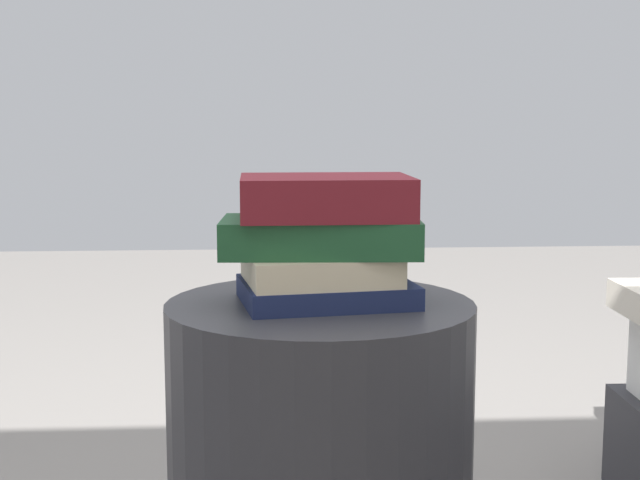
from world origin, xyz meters
name	(u,v)px	position (x,y,z in m)	size (l,w,h in m)	color
side_table	(320,463)	(0.00, 0.00, 0.26)	(0.48, 0.48, 0.52)	#333338
book_navy	(326,291)	(-0.01, 0.00, 0.53)	(0.26, 0.19, 0.03)	#19234C
book_cream	(323,268)	(0.00, 0.01, 0.57)	(0.22, 0.17, 0.04)	beige
book_forest	(320,236)	(0.00, 0.01, 0.62)	(0.30, 0.15, 0.05)	#1E512D
book_maroon	(326,197)	(-0.01, 0.00, 0.68)	(0.26, 0.18, 0.06)	maroon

